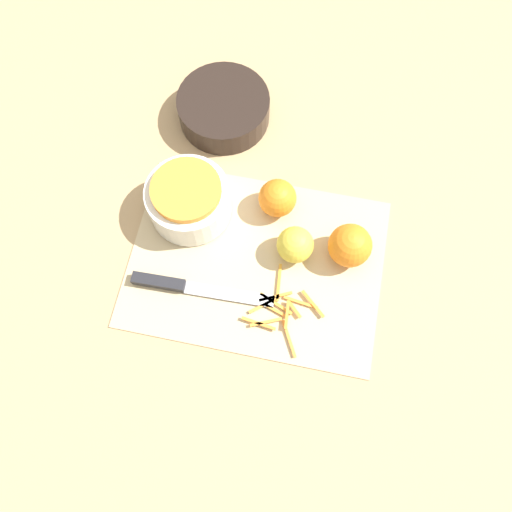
{
  "coord_description": "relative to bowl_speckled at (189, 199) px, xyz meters",
  "views": [
    {
      "loc": [
        0.06,
        -0.29,
        0.84
      ],
      "look_at": [
        0.0,
        0.0,
        0.04
      ],
      "focal_mm": 35.0,
      "sensor_mm": 36.0,
      "label": 1
    }
  ],
  "objects": [
    {
      "name": "ground_plane",
      "position": [
        0.14,
        -0.08,
        -0.05
      ],
      "size": [
        4.0,
        4.0,
        0.0
      ],
      "primitive_type": "plane",
      "color": "tan"
    },
    {
      "name": "cutting_board",
      "position": [
        0.14,
        -0.08,
        -0.04
      ],
      "size": [
        0.45,
        0.33,
        0.01
      ],
      "color": "#CCB284",
      "rests_on": "ground_plane"
    },
    {
      "name": "bowl_speckled",
      "position": [
        0.0,
        0.0,
        0.0
      ],
      "size": [
        0.15,
        0.15,
        0.08
      ],
      "color": "silver",
      "rests_on": "cutting_board"
    },
    {
      "name": "bowl_dark",
      "position": [
        0.01,
        0.21,
        -0.02
      ],
      "size": [
        0.18,
        0.18,
        0.06
      ],
      "color": "black",
      "rests_on": "ground_plane"
    },
    {
      "name": "knife",
      "position": [
        0.01,
        -0.15,
        -0.03
      ],
      "size": [
        0.25,
        0.03,
        0.02
      ],
      "rotation": [
        0.0,
        0.0,
        0.03
      ],
      "color": "#232328",
      "rests_on": "cutting_board"
    },
    {
      "name": "orange_left",
      "position": [
        0.29,
        -0.03,
        -0.0
      ],
      "size": [
        0.08,
        0.08,
        0.08
      ],
      "color": "orange",
      "rests_on": "cutting_board"
    },
    {
      "name": "orange_right",
      "position": [
        0.15,
        0.04,
        -0.01
      ],
      "size": [
        0.07,
        0.07,
        0.07
      ],
      "color": "orange",
      "rests_on": "cutting_board"
    },
    {
      "name": "lemon",
      "position": [
        0.2,
        -0.04,
        -0.01
      ],
      "size": [
        0.06,
        0.06,
        0.06
      ],
      "color": "gold",
      "rests_on": "cutting_board"
    },
    {
      "name": "peel_pile",
      "position": [
        0.2,
        -0.15,
        -0.04
      ],
      "size": [
        0.14,
        0.16,
        0.01
      ],
      "color": "gold",
      "rests_on": "cutting_board"
    }
  ]
}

